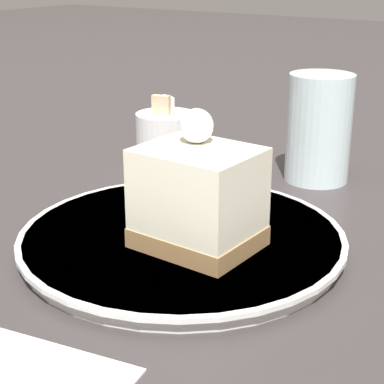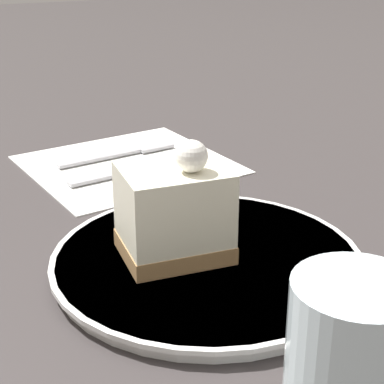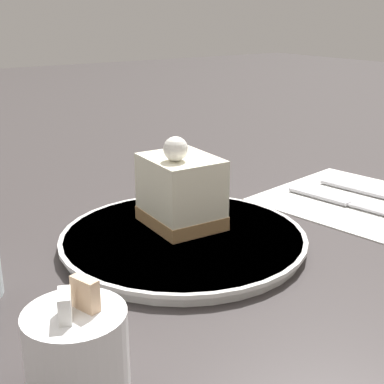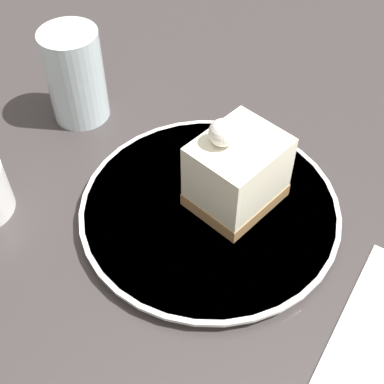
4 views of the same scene
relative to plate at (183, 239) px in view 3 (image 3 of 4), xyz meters
name	(u,v)px [view 3 (image 3 of 4)]	position (x,y,z in m)	size (l,w,h in m)	color
ground_plane	(207,242)	(-0.03, 0.01, -0.01)	(4.00, 4.00, 0.00)	#383333
plate	(183,239)	(0.00, 0.00, 0.00)	(0.26, 0.26, 0.01)	silver
cake_slice	(181,190)	(-0.01, -0.02, 0.05)	(0.08, 0.09, 0.10)	#9E7547
napkin	(360,201)	(-0.27, 0.02, -0.01)	(0.24, 0.26, 0.00)	white
fork	(382,196)	(-0.30, 0.03, 0.00)	(0.04, 0.16, 0.00)	#B2B2B7
knife	(337,201)	(-0.24, 0.01, 0.00)	(0.04, 0.18, 0.00)	#B2B2B7
sugar_bowl	(77,349)	(0.18, 0.15, 0.02)	(0.07, 0.07, 0.08)	white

